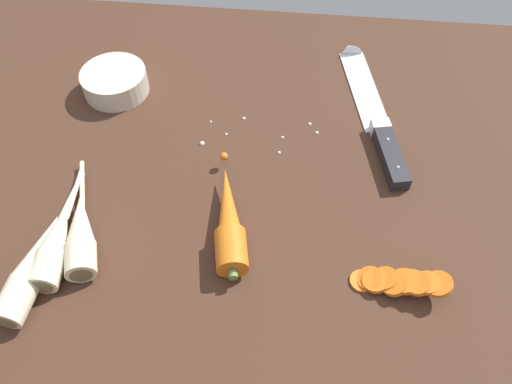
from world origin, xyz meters
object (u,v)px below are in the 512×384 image
Objects in this scene: whole_carrot at (229,220)px; carrot_slice_stack at (399,282)px; prep_bowl at (115,81)px; parsnip_mid_left at (55,243)px; chefs_knife at (370,104)px; parsnip_front at (81,233)px; parsnip_mid_right at (33,265)px.

whole_carrot is 23.32cm from carrot_slice_stack.
prep_bowl reaches higher than carrot_slice_stack.
parsnip_mid_left is at bearing 179.25° from carrot_slice_stack.
prep_bowl is (-43.30, -0.50, 1.50)cm from chefs_knife.
chefs_knife is at bearing 37.69° from parsnip_front.
chefs_knife is at bearing 0.66° from prep_bowl.
parsnip_front is 6.95cm from parsnip_mid_right.
whole_carrot reaches higher than chefs_knife.
parsnip_mid_left is 1.60× the size of carrot_slice_stack.
parsnip_front is 3.39cm from parsnip_mid_left.
whole_carrot is 1.67× the size of carrot_slice_stack.
whole_carrot is at bearing 11.66° from parsnip_front.
parsnip_mid_right is at bearing -91.00° from prep_bowl.
chefs_knife is 33.07cm from carrot_slice_stack.
prep_bowl is (-23.19, 26.01, 0.05)cm from whole_carrot.
chefs_knife is 1.77× the size of parsnip_front.
whole_carrot is 0.86× the size of parsnip_mid_right.
parsnip_mid_left is 0.82× the size of parsnip_mid_right.
parsnip_mid_right is (-1.63, -3.45, -0.00)cm from parsnip_mid_left.
parsnip_mid_right is (-23.80, -9.35, -0.12)cm from whole_carrot.
parsnip_mid_right is at bearing -115.28° from parsnip_mid_left.
prep_bowl is at bearing 89.00° from parsnip_mid_right.
chefs_knife is 49.91cm from parsnip_front.
prep_bowl is (-45.58, 32.49, 0.68)cm from carrot_slice_stack.
whole_carrot is at bearing 14.89° from parsnip_mid_left.
parsnip_mid_left is 44.57cm from carrot_slice_stack.
parsnip_mid_right and prep_bowl have the same top height.
parsnip_mid_left is at bearing -142.54° from chefs_knife.
whole_carrot is at bearing -127.19° from chefs_knife.
parsnip_mid_right is at bearing -129.64° from parsnip_front.
parsnip_mid_right is 2.17× the size of prep_bowl.
carrot_slice_stack is (22.39, -6.48, -0.63)cm from whole_carrot.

